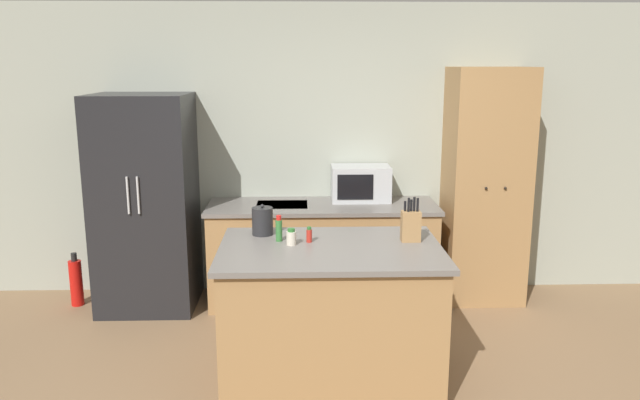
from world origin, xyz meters
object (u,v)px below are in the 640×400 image
refrigerator (146,203)px  fire_extinguisher (76,282)px  microwave (361,183)px  spice_bottle_tall_dark (291,237)px  pantry_cabinet (485,186)px  knife_block (411,225)px  spice_bottle_amber_oil (279,229)px  kettle (262,221)px  spice_bottle_short_red (309,235)px

refrigerator → fire_extinguisher: bearing=-179.9°
microwave → spice_bottle_tall_dark: 1.62m
pantry_cabinet → spice_bottle_tall_dark: size_ratio=18.67×
knife_block → spice_bottle_amber_oil: size_ratio=1.70×
knife_block → kettle: (-0.99, 0.19, -0.01)m
fire_extinguisher → pantry_cabinet: bearing=1.4°
knife_block → spice_bottle_tall_dark: bearing=-175.1°
spice_bottle_tall_dark → fire_extinguisher: 2.45m
pantry_cabinet → fire_extinguisher: bearing=-178.6°
refrigerator → knife_block: size_ratio=6.17×
refrigerator → spice_bottle_amber_oil: refrigerator is taller
microwave → spice_bottle_amber_oil: bearing=-115.5°
spice_bottle_amber_oil → spice_bottle_short_red: bearing=-9.3°
knife_block → kettle: knife_block is taller
microwave → spice_bottle_short_red: microwave is taller
pantry_cabinet → fire_extinguisher: size_ratio=4.32×
knife_block → kettle: size_ratio=1.39×
spice_bottle_amber_oil → kettle: size_ratio=0.82×
spice_bottle_short_red → spice_bottle_amber_oil: bearing=170.7°
spice_bottle_tall_dark → fire_extinguisher: spice_bottle_tall_dark is taller
refrigerator → microwave: bearing=5.7°
spice_bottle_tall_dark → spice_bottle_amber_oil: size_ratio=0.63×
kettle → fire_extinguisher: 2.17m
pantry_cabinet → microwave: pantry_cabinet is taller
kettle → spice_bottle_short_red: bearing=-31.4°
refrigerator → microwave: size_ratio=3.56×
microwave → knife_block: bearing=-82.2°
spice_bottle_tall_dark → kettle: 0.33m
microwave → refrigerator: bearing=-174.3°
microwave → fire_extinguisher: (-2.50, -0.19, -0.83)m
spice_bottle_tall_dark → kettle: kettle is taller
microwave → spice_bottle_short_red: (-0.48, -1.45, -0.06)m
spice_bottle_amber_oil → kettle: (-0.12, 0.16, 0.01)m
pantry_cabinet → microwave: bearing=175.0°
knife_block → spice_bottle_short_red: 0.68m
microwave → spice_bottle_tall_dark: size_ratio=4.69×
spice_bottle_tall_dark → pantry_cabinet: bearing=40.1°
pantry_cabinet → spice_bottle_amber_oil: (-1.77, -1.32, -0.02)m
pantry_cabinet → kettle: size_ratio=9.57×
pantry_cabinet → microwave: 1.09m
pantry_cabinet → refrigerator: bearing=-178.3°
fire_extinguisher → spice_bottle_short_red: bearing=-31.9°
pantry_cabinet → spice_bottle_tall_dark: (-1.68, -1.42, -0.05)m
pantry_cabinet → spice_bottle_tall_dark: bearing=-139.9°
spice_bottle_amber_oil → knife_block: bearing=-1.8°
spice_bottle_tall_dark → spice_bottle_short_red: bearing=27.8°
knife_block → spice_bottle_amber_oil: bearing=178.2°
refrigerator → fire_extinguisher: size_ratio=3.86×
kettle → knife_block: bearing=-10.8°
refrigerator → spice_bottle_short_red: bearing=-42.5°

